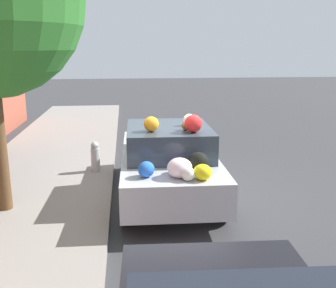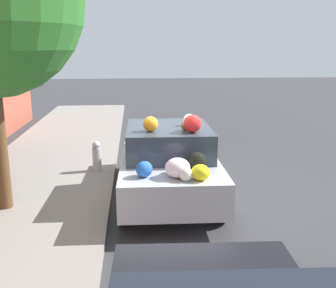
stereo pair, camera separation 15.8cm
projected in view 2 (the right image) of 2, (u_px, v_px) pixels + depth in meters
The scene contains 4 objects.
ground_plane at pixel (167, 196), 7.88m from camera, with size 60.00×60.00×0.00m, color #38383A.
sidewalk_curb at pixel (29, 197), 7.64m from camera, with size 24.00×3.20×0.11m.
fire_hydrant at pixel (97, 156), 9.03m from camera, with size 0.20×0.20×0.70m.
art_car at pixel (169, 160), 7.64m from camera, with size 3.96×1.88×1.76m.
Camera 2 is at (-7.37, 0.63, 2.91)m, focal length 42.00 mm.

